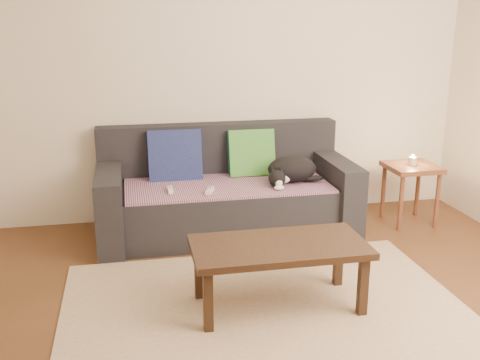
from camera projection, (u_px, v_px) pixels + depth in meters
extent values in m
plane|color=brown|center=(272.00, 324.00, 3.34)|extent=(4.50, 4.50, 0.00)
cube|color=beige|center=(216.00, 72.00, 4.86)|extent=(4.50, 0.04, 2.60)
cube|color=#232328|center=(227.00, 210.00, 4.69)|extent=(1.70, 0.78, 0.42)
cube|color=#232328|center=(219.00, 148.00, 4.95)|extent=(2.10, 0.18, 0.45)
cube|color=#232328|center=(110.00, 207.00, 4.49)|extent=(0.20, 0.90, 0.60)
cube|color=#232328|center=(335.00, 193.00, 4.85)|extent=(0.20, 0.90, 0.60)
cube|color=#3A2443|center=(227.00, 185.00, 4.61)|extent=(1.66, 0.74, 0.02)
cube|color=#102347|center=(175.00, 156.00, 4.73)|extent=(0.45, 0.19, 0.46)
cube|color=#0E5B40|center=(251.00, 153.00, 4.85)|extent=(0.40, 0.19, 0.41)
ellipsoid|color=black|center=(292.00, 169.00, 4.66)|extent=(0.44, 0.35, 0.21)
sphere|color=black|center=(277.00, 179.00, 4.50)|extent=(0.15, 0.15, 0.14)
sphere|color=white|center=(279.00, 183.00, 4.45)|extent=(0.06, 0.06, 0.06)
ellipsoid|color=black|center=(314.00, 178.00, 4.63)|extent=(0.17, 0.07, 0.05)
cube|color=white|center=(170.00, 190.00, 4.40)|extent=(0.04, 0.15, 0.03)
cube|color=white|center=(210.00, 191.00, 4.38)|extent=(0.09, 0.15, 0.03)
cube|color=brown|center=(412.00, 167.00, 4.87)|extent=(0.42, 0.42, 0.04)
cylinder|color=brown|center=(401.00, 203.00, 4.75)|extent=(0.04, 0.04, 0.49)
cylinder|color=brown|center=(437.00, 201.00, 4.81)|extent=(0.04, 0.04, 0.49)
cylinder|color=brown|center=(383.00, 192.00, 5.07)|extent=(0.04, 0.04, 0.49)
cylinder|color=brown|center=(417.00, 190.00, 5.13)|extent=(0.04, 0.04, 0.49)
cylinder|color=beige|center=(413.00, 161.00, 4.85)|extent=(0.06, 0.06, 0.07)
sphere|color=#FFBF59|center=(413.00, 156.00, 4.84)|extent=(0.02, 0.02, 0.02)
cube|color=tan|center=(266.00, 311.00, 3.48)|extent=(2.50, 1.80, 0.01)
cube|color=#332313|center=(279.00, 247.00, 3.43)|extent=(1.07, 0.54, 0.04)
cube|color=#332313|center=(208.00, 302.00, 3.20)|extent=(0.05, 0.05, 0.39)
cube|color=#332313|center=(363.00, 287.00, 3.38)|extent=(0.05, 0.05, 0.39)
cube|color=#332313|center=(199.00, 271.00, 3.59)|extent=(0.05, 0.05, 0.39)
cube|color=#332313|center=(338.00, 259.00, 3.77)|extent=(0.05, 0.05, 0.39)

